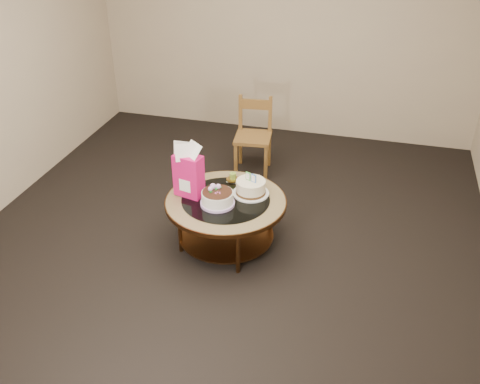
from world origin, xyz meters
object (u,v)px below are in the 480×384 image
(coffee_table, at_px, (226,207))
(cream_cake, at_px, (251,188))
(gift_bag, at_px, (188,170))
(decorated_cake, at_px, (217,199))
(dining_chair, at_px, (253,135))

(coffee_table, bearing_deg, cream_cake, 37.56)
(gift_bag, bearing_deg, decorated_cake, -3.91)
(cream_cake, bearing_deg, decorated_cake, -111.36)
(gift_bag, height_order, dining_chair, gift_bag)
(decorated_cake, distance_m, cream_cake, 0.32)
(coffee_table, relative_size, decorated_cake, 3.59)
(decorated_cake, height_order, gift_bag, gift_bag)
(dining_chair, bearing_deg, cream_cake, -83.41)
(coffee_table, xyz_separation_m, dining_chair, (-0.10, 1.38, 0.03))
(cream_cake, relative_size, gift_bag, 0.65)
(gift_bag, distance_m, dining_chair, 1.44)
(decorated_cake, xyz_separation_m, gift_bag, (-0.27, 0.08, 0.18))
(decorated_cake, bearing_deg, cream_cake, 45.86)
(decorated_cake, xyz_separation_m, dining_chair, (-0.06, 1.48, -0.10))
(decorated_cake, height_order, cream_cake, cream_cake)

